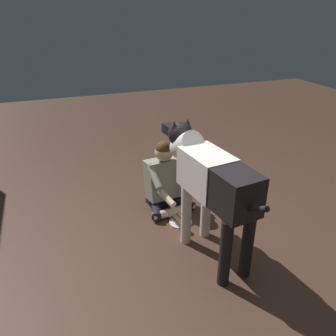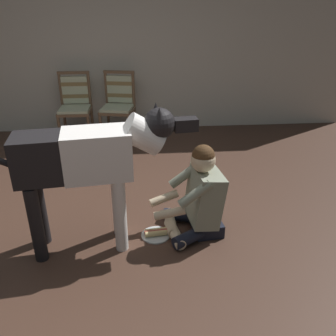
# 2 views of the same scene
# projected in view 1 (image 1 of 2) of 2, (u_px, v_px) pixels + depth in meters

# --- Properties ---
(ground_plane) EXTENTS (13.63, 13.63, 0.00)m
(ground_plane) POSITION_uv_depth(u_px,v_px,m) (201.00, 248.00, 3.35)
(ground_plane) COLOR #482E23
(person_sitting_on_floor) EXTENTS (0.66, 0.57, 0.83)m
(person_sitting_on_floor) POSITION_uv_depth(u_px,v_px,m) (165.00, 181.00, 3.90)
(person_sitting_on_floor) COLOR black
(person_sitting_on_floor) RESTS_ON ground
(large_dog) EXTENTS (1.59, 0.43, 1.19)m
(large_dog) POSITION_uv_depth(u_px,v_px,m) (209.00, 179.00, 3.00)
(large_dog) COLOR white
(large_dog) RESTS_ON ground
(hot_dog_on_plate) EXTENTS (0.26, 0.26, 0.06)m
(hot_dog_on_plate) POSITION_uv_depth(u_px,v_px,m) (181.00, 221.00, 3.73)
(hot_dog_on_plate) COLOR silver
(hot_dog_on_plate) RESTS_ON ground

